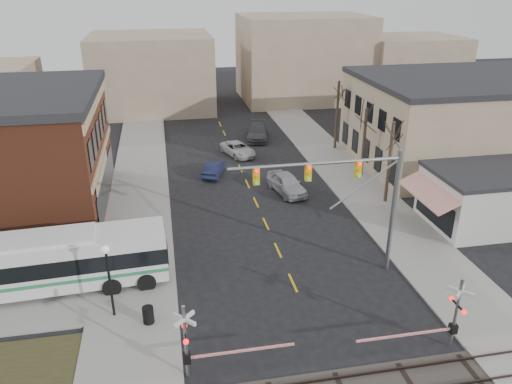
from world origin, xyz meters
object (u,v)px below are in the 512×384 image
(trash_bin, at_px, (148,315))
(pedestrian_far, at_px, (125,236))
(rr_crossing_east, at_px, (448,315))
(car_b, at_px, (214,169))
(pedestrian_near, at_px, (129,260))
(car_d, at_px, (257,132))
(car_c, at_px, (238,149))
(car_a, at_px, (287,183))
(rr_crossing_west, at_px, (195,342))
(traffic_signal_mast, at_px, (352,189))
(transit_bus, at_px, (51,262))
(street_lamp, at_px, (108,266))

(trash_bin, height_order, pedestrian_far, pedestrian_far)
(rr_crossing_east, relative_size, car_b, 1.39)
(rr_crossing_east, height_order, pedestrian_near, rr_crossing_east)
(car_d, bearing_deg, rr_crossing_east, -73.72)
(pedestrian_near, bearing_deg, car_b, -14.81)
(car_c, bearing_deg, trash_bin, -128.67)
(trash_bin, bearing_deg, car_a, 53.80)
(car_b, bearing_deg, rr_crossing_east, 127.15)
(rr_crossing_west, height_order, car_b, rr_crossing_west)
(car_d, distance_m, pedestrian_far, 26.47)
(traffic_signal_mast, relative_size, pedestrian_far, 6.80)
(rr_crossing_east, bearing_deg, trash_bin, 162.32)
(rr_crossing_east, xyz_separation_m, car_a, (-2.96, 20.49, -1.13))
(rr_crossing_east, relative_size, car_d, 1.00)
(rr_crossing_east, relative_size, pedestrian_near, 2.96)
(rr_crossing_west, relative_size, car_b, 1.39)
(rr_crossing_west, bearing_deg, trash_bin, 117.83)
(transit_bus, relative_size, pedestrian_near, 7.11)
(transit_bus, distance_m, pedestrian_near, 4.47)
(rr_crossing_east, xyz_separation_m, pedestrian_near, (-15.75, 9.75, -0.90))
(traffic_signal_mast, bearing_deg, rr_crossing_east, -71.88)
(rr_crossing_west, distance_m, car_b, 25.59)
(pedestrian_near, bearing_deg, street_lamp, 179.59)
(pedestrian_near, bearing_deg, car_c, -16.60)
(car_c, bearing_deg, transit_bus, -143.24)
(trash_bin, distance_m, pedestrian_near, 5.27)
(rr_crossing_west, xyz_separation_m, car_c, (6.75, 30.50, -1.31))
(street_lamp, distance_m, car_c, 27.59)
(rr_crossing_east, distance_m, car_c, 31.42)
(transit_bus, height_order, rr_crossing_west, rr_crossing_west)
(transit_bus, xyz_separation_m, street_lamp, (3.63, -3.32, 1.29))
(traffic_signal_mast, height_order, rr_crossing_east, traffic_signal_mast)
(traffic_signal_mast, bearing_deg, pedestrian_near, 170.27)
(traffic_signal_mast, bearing_deg, car_d, 90.09)
(car_a, height_order, pedestrian_near, pedestrian_near)
(street_lamp, distance_m, trash_bin, 3.38)
(pedestrian_near, bearing_deg, traffic_signal_mast, -90.61)
(car_c, height_order, pedestrian_far, pedestrian_far)
(car_b, distance_m, pedestrian_far, 14.37)
(car_b, height_order, pedestrian_far, pedestrian_far)
(rr_crossing_east, height_order, pedestrian_far, rr_crossing_east)
(rr_crossing_east, relative_size, car_c, 1.19)
(street_lamp, height_order, car_c, street_lamp)
(car_a, xyz_separation_m, car_b, (-5.72, 5.20, -0.18))
(pedestrian_far, bearing_deg, traffic_signal_mast, -83.47)
(trash_bin, xyz_separation_m, car_c, (9.00, 26.25, 0.05))
(traffic_signal_mast, distance_m, car_a, 13.93)
(pedestrian_far, bearing_deg, car_b, -1.30)
(rr_crossing_east, distance_m, pedestrian_far, 21.01)
(street_lamp, relative_size, pedestrian_far, 2.88)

